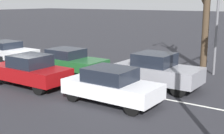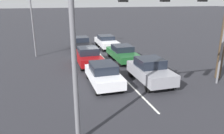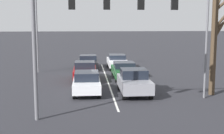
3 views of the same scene
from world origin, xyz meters
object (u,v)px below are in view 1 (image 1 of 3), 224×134
object	(u,v)px
car_silver_leftlane_third	(7,51)
bare_tree_near	(207,11)
car_maroon_midlane_second	(30,70)
car_gray_leftlane_front	(157,71)
car_darkgreen_leftlane_second	(68,60)
car_white_midlane_front	(111,85)

from	to	relation	value
car_silver_leftlane_third	bare_tree_near	world-z (taller)	bare_tree_near
car_maroon_midlane_second	car_silver_leftlane_third	size ratio (longest dim) A/B	0.92
car_gray_leftlane_front	car_darkgreen_leftlane_second	xyz separation A→B (m)	(-0.06, -5.88, -0.14)
bare_tree_near	car_white_midlane_front	bearing A→B (deg)	-6.80
car_darkgreen_leftlane_second	bare_tree_near	size ratio (longest dim) A/B	0.69
car_maroon_midlane_second	bare_tree_near	distance (m)	10.74
bare_tree_near	car_silver_leftlane_third	bearing A→B (deg)	-66.43
car_white_midlane_front	car_maroon_midlane_second	xyz separation A→B (m)	(0.13, -4.82, 0.03)
car_white_midlane_front	car_maroon_midlane_second	world-z (taller)	car_maroon_midlane_second
car_darkgreen_leftlane_second	car_maroon_midlane_second	bearing A→B (deg)	9.82
car_gray_leftlane_front	car_darkgreen_leftlane_second	size ratio (longest dim) A/B	0.87
car_maroon_midlane_second	car_silver_leftlane_third	bearing A→B (deg)	-118.03
car_white_midlane_front	car_gray_leftlane_front	xyz separation A→B (m)	(-3.17, 0.48, 0.09)
car_white_midlane_front	bare_tree_near	world-z (taller)	bare_tree_near
car_gray_leftlane_front	car_darkgreen_leftlane_second	world-z (taller)	car_gray_leftlane_front
car_darkgreen_leftlane_second	bare_tree_near	bearing A→B (deg)	129.14
car_silver_leftlane_third	bare_tree_near	distance (m)	13.46
car_darkgreen_leftlane_second	bare_tree_near	xyz separation A→B (m)	(-5.22, 6.41, 2.85)
car_maroon_midlane_second	bare_tree_near	world-z (taller)	bare_tree_near
bare_tree_near	car_darkgreen_leftlane_second	bearing A→B (deg)	-50.86
car_maroon_midlane_second	car_gray_leftlane_front	bearing A→B (deg)	121.95
car_white_midlane_front	car_darkgreen_leftlane_second	size ratio (longest dim) A/B	0.85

